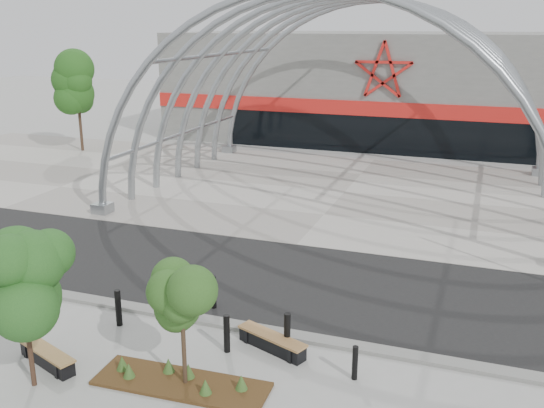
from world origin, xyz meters
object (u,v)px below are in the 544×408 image
(street_tree_1, at_px, (182,299))
(bench_0, at_px, (47,357))
(bollard_2, at_px, (227,334))
(street_tree_0, at_px, (21,281))
(bench_1, at_px, (272,343))

(street_tree_1, height_order, bench_0, street_tree_1)
(bench_0, bearing_deg, bollard_2, 27.82)
(street_tree_1, xyz_separation_m, bollard_2, (0.32, 1.84, -1.82))
(street_tree_0, xyz_separation_m, bollard_2, (3.89, 3.11, -2.26))
(street_tree_1, bearing_deg, bollard_2, 80.04)
(street_tree_0, bearing_deg, bollard_2, 38.60)
(street_tree_0, distance_m, bench_0, 2.76)
(street_tree_1, distance_m, bollard_2, 2.61)
(bench_0, height_order, bench_1, bench_1)
(bollard_2, bearing_deg, street_tree_0, -141.40)
(street_tree_0, xyz_separation_m, bench_0, (-0.31, 0.89, -2.60))
(street_tree_0, distance_m, street_tree_1, 3.82)
(bench_1, distance_m, bollard_2, 1.28)
(bench_0, bearing_deg, street_tree_0, -70.50)
(bollard_2, bearing_deg, bench_1, 23.85)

